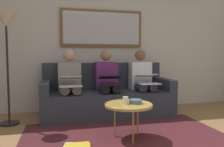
# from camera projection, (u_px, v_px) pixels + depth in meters

# --- Properties ---
(wall_rear) EXTENTS (6.00, 0.12, 2.60)m
(wall_rear) POSITION_uv_depth(u_px,v_px,m) (101.00, 42.00, 4.34)
(wall_rear) COLOR beige
(wall_rear) RESTS_ON ground_plane
(area_rug) EXTENTS (2.60, 1.80, 0.01)m
(area_rug) POSITION_uv_depth(u_px,v_px,m) (128.00, 139.00, 2.74)
(area_rug) COLOR #4C1E23
(area_rug) RESTS_ON ground_plane
(couch) EXTENTS (2.20, 0.90, 0.90)m
(couch) POSITION_uv_depth(u_px,v_px,m) (107.00, 96.00, 3.94)
(couch) COLOR #2D333D
(couch) RESTS_ON ground_plane
(framed_mirror) EXTENTS (1.56, 0.05, 0.70)m
(framed_mirror) POSITION_uv_depth(u_px,v_px,m) (102.00, 28.00, 4.23)
(framed_mirror) COLOR brown
(coffee_table) EXTENTS (0.59, 0.59, 0.44)m
(coffee_table) POSITION_uv_depth(u_px,v_px,m) (129.00, 105.00, 2.76)
(coffee_table) COLOR tan
(coffee_table) RESTS_ON ground_plane
(cup) EXTENTS (0.07, 0.07, 0.09)m
(cup) POSITION_uv_depth(u_px,v_px,m) (126.00, 100.00, 2.78)
(cup) COLOR silver
(cup) RESTS_ON coffee_table
(bowl) EXTENTS (0.16, 0.16, 0.05)m
(bowl) POSITION_uv_depth(u_px,v_px,m) (136.00, 101.00, 2.81)
(bowl) COLOR slate
(bowl) RESTS_ON coffee_table
(person_left) EXTENTS (0.38, 0.58, 1.14)m
(person_left) POSITION_uv_depth(u_px,v_px,m) (142.00, 79.00, 4.00)
(person_left) COLOR silver
(person_left) RESTS_ON couch
(laptop_white) EXTENTS (0.35, 0.39, 0.16)m
(laptop_white) POSITION_uv_depth(u_px,v_px,m) (147.00, 79.00, 3.77)
(laptop_white) COLOR white
(person_middle) EXTENTS (0.38, 0.58, 1.14)m
(person_middle) POSITION_uv_depth(u_px,v_px,m) (107.00, 80.00, 3.85)
(person_middle) COLOR #66236B
(person_middle) RESTS_ON couch
(laptop_black) EXTENTS (0.35, 0.35, 0.15)m
(laptop_black) POSITION_uv_depth(u_px,v_px,m) (110.00, 81.00, 3.62)
(laptop_black) COLOR black
(person_right) EXTENTS (0.38, 0.58, 1.14)m
(person_right) POSITION_uv_depth(u_px,v_px,m) (70.00, 81.00, 3.71)
(person_right) COLOR gray
(person_right) RESTS_ON couch
(laptop_silver) EXTENTS (0.34, 0.37, 0.15)m
(laptop_silver) POSITION_uv_depth(u_px,v_px,m) (71.00, 81.00, 3.47)
(laptop_silver) COLOR silver
(magazine_stack) EXTENTS (0.34, 0.26, 0.03)m
(magazine_stack) POSITION_uv_depth(u_px,v_px,m) (77.00, 146.00, 2.48)
(magazine_stack) COLOR red
(magazine_stack) RESTS_ON ground_plane
(standing_lamp) EXTENTS (0.32, 0.32, 1.66)m
(standing_lamp) POSITION_uv_depth(u_px,v_px,m) (6.00, 32.00, 3.24)
(standing_lamp) COLOR black
(standing_lamp) RESTS_ON ground_plane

